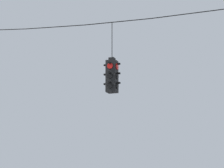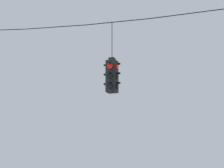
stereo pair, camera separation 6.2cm
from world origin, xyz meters
TOP-DOWN VIEW (x-y plane):
  - span_wire at (0.00, 0.16)m, footprint 16.70×0.03m
  - traffic_light_over_intersection at (-2.58, 0.16)m, footprint 0.58×0.58m

SIDE VIEW (x-z plane):
  - traffic_light_over_intersection at x=-2.58m, z-range 4.21..6.65m
  - span_wire at x=0.00m, z-range 7.19..7.65m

